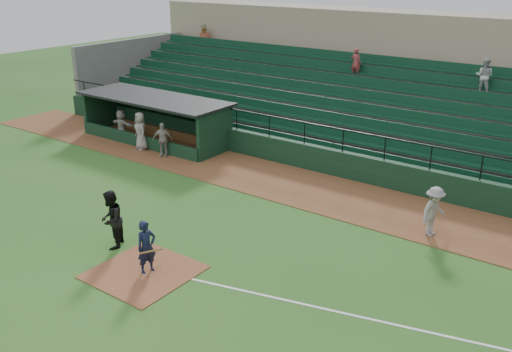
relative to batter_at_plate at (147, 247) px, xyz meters
The scene contains 12 objects.
ground 1.26m from the batter_at_plate, 96.18° to the left, with size 90.00×90.00×0.00m, color #2B5B1D.
warning_track 8.94m from the batter_at_plate, 90.63° to the left, with size 40.00×4.00×0.03m, color brown.
home_plate_dirt 0.88m from the batter_at_plate, 134.87° to the right, with size 3.00×3.00×0.03m, color brown.
foul_line 8.22m from the batter_at_plate, 14.90° to the left, with size 18.00×0.09×0.01m, color white.
stadium_structure 17.42m from the batter_at_plate, 90.33° to the left, with size 38.00×13.08×6.40m.
dugout 14.37m from the batter_at_plate, 133.27° to the left, with size 8.90×3.20×2.42m.
batter_at_plate is the anchor object (origin of this frame).
umpire 2.26m from the batter_at_plate, 167.61° to the left, with size 0.99×0.77×2.05m, color black.
runner 9.98m from the batter_at_plate, 50.75° to the left, with size 1.18×0.68×1.83m, color gray.
dugout_player_a 11.30m from the batter_at_plate, 132.46° to the left, with size 1.01×0.42×1.72m, color #A5A09A.
dugout_player_b 12.58m from the batter_at_plate, 137.73° to the left, with size 0.96×0.62×1.97m, color gray.
dugout_player_c 14.29m from the batter_at_plate, 141.70° to the left, with size 1.60×0.51×1.73m, color #A7A19C.
Camera 1 is at (12.01, -11.45, 9.20)m, focal length 39.58 mm.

